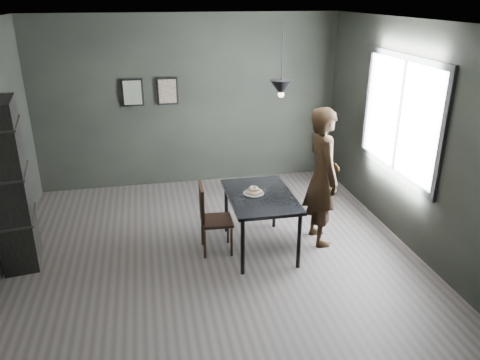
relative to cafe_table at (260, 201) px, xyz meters
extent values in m
plane|color=#36302E|center=(-0.60, 0.00, -0.67)|extent=(5.00, 5.00, 0.00)
cube|color=black|center=(-0.60, 2.50, 0.73)|extent=(5.00, 0.10, 2.80)
cube|color=silver|center=(-0.60, 0.00, 2.13)|extent=(5.00, 5.00, 0.02)
cube|color=white|center=(1.88, 0.20, 0.93)|extent=(0.02, 1.80, 1.40)
cube|color=black|center=(1.87, 0.20, 0.93)|extent=(0.04, 1.96, 1.56)
cube|color=black|center=(0.00, 0.00, 0.06)|extent=(0.80, 1.20, 0.04)
cylinder|color=black|center=(-0.34, -0.54, -0.32)|extent=(0.05, 0.05, 0.71)
cylinder|color=black|center=(0.34, -0.54, -0.32)|extent=(0.05, 0.05, 0.71)
cylinder|color=black|center=(-0.34, 0.54, -0.32)|extent=(0.05, 0.05, 0.71)
cylinder|color=black|center=(0.34, 0.54, -0.32)|extent=(0.05, 0.05, 0.71)
cylinder|color=white|center=(-0.08, 0.04, 0.08)|extent=(0.23, 0.23, 0.01)
torus|color=#F2E7BC|center=(-0.03, 0.04, 0.11)|extent=(0.12, 0.12, 0.04)
torus|color=#F2E7BC|center=(-0.08, 0.09, 0.11)|extent=(0.12, 0.12, 0.04)
torus|color=#F2E7BC|center=(-0.13, 0.04, 0.11)|extent=(0.12, 0.12, 0.04)
torus|color=#F2E7BC|center=(-0.08, -0.01, 0.11)|extent=(0.12, 0.12, 0.04)
torus|color=#F2E7BC|center=(-0.08, 0.04, 0.15)|extent=(0.15, 0.16, 0.06)
imported|color=black|center=(0.82, 0.06, 0.23)|extent=(0.44, 0.66, 1.81)
cube|color=black|center=(-0.55, 0.06, -0.25)|extent=(0.41, 0.41, 0.04)
cube|color=black|center=(-0.73, 0.07, 0.02)|extent=(0.05, 0.39, 0.43)
cylinder|color=black|center=(-0.73, -0.10, -0.48)|extent=(0.03, 0.03, 0.38)
cylinder|color=black|center=(-0.39, -0.12, -0.48)|extent=(0.03, 0.03, 0.38)
cylinder|color=black|center=(-0.71, 0.23, -0.48)|extent=(0.03, 0.03, 0.38)
cylinder|color=black|center=(-0.38, 0.22, -0.48)|extent=(0.03, 0.03, 0.38)
cube|color=black|center=(-2.92, 0.27, 0.34)|extent=(0.47, 0.72, 2.01)
cylinder|color=black|center=(0.25, 0.10, 1.75)|extent=(0.01, 0.01, 0.75)
cone|color=black|center=(0.25, 0.10, 1.38)|extent=(0.28, 0.28, 0.18)
sphere|color=#FFE0B2|center=(0.25, 0.10, 1.30)|extent=(0.07, 0.07, 0.07)
cube|color=black|center=(-1.50, 2.47, 0.93)|extent=(0.34, 0.03, 0.44)
cube|color=#466351|center=(-1.50, 2.45, 0.93)|extent=(0.28, 0.01, 0.38)
cube|color=black|center=(-0.95, 2.47, 0.93)|extent=(0.34, 0.03, 0.44)
cube|color=brown|center=(-0.95, 2.45, 0.93)|extent=(0.28, 0.01, 0.38)
camera|label=1|loc=(-1.32, -5.14, 2.41)|focal=35.00mm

